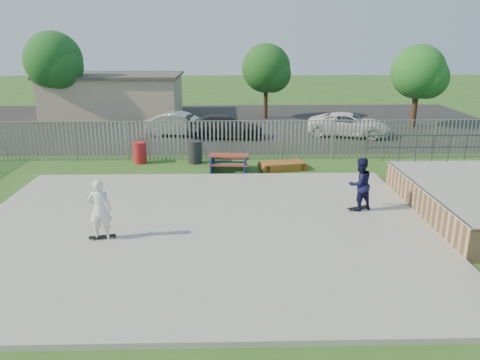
{
  "coord_description": "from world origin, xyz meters",
  "views": [
    {
      "loc": [
        0.9,
        -14.09,
        6.14
      ],
      "look_at": [
        1.31,
        2.0,
        1.1
      ],
      "focal_mm": 35.0,
      "sensor_mm": 36.0,
      "label": 1
    }
  ],
  "objects_px": {
    "car_silver": "(182,124)",
    "tree_left": "(53,61)",
    "trash_bin_red": "(140,153)",
    "tree_right": "(418,72)",
    "car_dark": "(225,127)",
    "tree_mid": "(266,68)",
    "skater_white": "(100,209)",
    "trash_bin_grey": "(195,152)",
    "skater_navy": "(360,184)",
    "car_white": "(349,125)",
    "picnic_table": "(229,163)",
    "funbox": "(283,166)"
  },
  "relations": [
    {
      "from": "tree_right",
      "to": "skater_white",
      "type": "relative_size",
      "value": 2.91
    },
    {
      "from": "tree_mid",
      "to": "skater_white",
      "type": "distance_m",
      "value": 23.1
    },
    {
      "from": "car_silver",
      "to": "trash_bin_red",
      "type": "bearing_deg",
      "value": 174.15
    },
    {
      "from": "tree_left",
      "to": "skater_navy",
      "type": "relative_size",
      "value": 3.37
    },
    {
      "from": "trash_bin_red",
      "to": "skater_navy",
      "type": "distance_m",
      "value": 11.46
    },
    {
      "from": "car_white",
      "to": "tree_mid",
      "type": "height_order",
      "value": "tree_mid"
    },
    {
      "from": "car_silver",
      "to": "tree_right",
      "type": "distance_m",
      "value": 16.07
    },
    {
      "from": "picnic_table",
      "to": "car_white",
      "type": "distance_m",
      "value": 10.75
    },
    {
      "from": "trash_bin_red",
      "to": "tree_mid",
      "type": "height_order",
      "value": "tree_mid"
    },
    {
      "from": "funbox",
      "to": "skater_white",
      "type": "relative_size",
      "value": 1.06
    },
    {
      "from": "tree_left",
      "to": "tree_right",
      "type": "bearing_deg",
      "value": -7.74
    },
    {
      "from": "funbox",
      "to": "tree_left",
      "type": "bearing_deg",
      "value": 126.53
    },
    {
      "from": "funbox",
      "to": "skater_navy",
      "type": "distance_m",
      "value": 6.11
    },
    {
      "from": "tree_left",
      "to": "car_silver",
      "type": "bearing_deg",
      "value": -31.64
    },
    {
      "from": "car_silver",
      "to": "skater_white",
      "type": "distance_m",
      "value": 15.81
    },
    {
      "from": "picnic_table",
      "to": "car_white",
      "type": "height_order",
      "value": "car_white"
    },
    {
      "from": "picnic_table",
      "to": "tree_mid",
      "type": "height_order",
      "value": "tree_mid"
    },
    {
      "from": "picnic_table",
      "to": "tree_right",
      "type": "xyz_separation_m",
      "value": [
        12.68,
        10.47,
        3.31
      ]
    },
    {
      "from": "funbox",
      "to": "tree_right",
      "type": "distance_m",
      "value": 14.89
    },
    {
      "from": "picnic_table",
      "to": "trash_bin_red",
      "type": "xyz_separation_m",
      "value": [
        -4.41,
        1.53,
        0.13
      ]
    },
    {
      "from": "car_white",
      "to": "tree_left",
      "type": "distance_m",
      "value": 21.33
    },
    {
      "from": "car_dark",
      "to": "tree_mid",
      "type": "distance_m",
      "value": 8.07
    },
    {
      "from": "picnic_table",
      "to": "car_silver",
      "type": "xyz_separation_m",
      "value": [
        -2.92,
        7.96,
        0.35
      ]
    },
    {
      "from": "car_dark",
      "to": "skater_navy",
      "type": "distance_m",
      "value": 13.69
    },
    {
      "from": "picnic_table",
      "to": "car_white",
      "type": "relative_size",
      "value": 0.39
    },
    {
      "from": "trash_bin_red",
      "to": "tree_right",
      "type": "distance_m",
      "value": 19.54
    },
    {
      "from": "picnic_table",
      "to": "skater_navy",
      "type": "xyz_separation_m",
      "value": [
        4.59,
        -5.54,
        0.7
      ]
    },
    {
      "from": "trash_bin_grey",
      "to": "tree_left",
      "type": "bearing_deg",
      "value": 131.17
    },
    {
      "from": "car_silver",
      "to": "tree_right",
      "type": "bearing_deg",
      "value": -73.72
    },
    {
      "from": "funbox",
      "to": "skater_white",
      "type": "xyz_separation_m",
      "value": [
        -6.44,
        -7.95,
        0.91
      ]
    },
    {
      "from": "car_dark",
      "to": "tree_right",
      "type": "bearing_deg",
      "value": -72.18
    },
    {
      "from": "skater_navy",
      "to": "car_white",
      "type": "bearing_deg",
      "value": -126.38
    },
    {
      "from": "tree_left",
      "to": "tree_mid",
      "type": "xyz_separation_m",
      "value": [
        15.37,
        0.24,
        -0.59
      ]
    },
    {
      "from": "trash_bin_red",
      "to": "skater_white",
      "type": "relative_size",
      "value": 0.55
    },
    {
      "from": "car_silver",
      "to": "skater_navy",
      "type": "height_order",
      "value": "skater_navy"
    },
    {
      "from": "car_silver",
      "to": "tree_mid",
      "type": "bearing_deg",
      "value": -35.71
    },
    {
      "from": "trash_bin_red",
      "to": "car_white",
      "type": "height_order",
      "value": "car_white"
    },
    {
      "from": "tree_right",
      "to": "car_white",
      "type": "bearing_deg",
      "value": -151.46
    },
    {
      "from": "picnic_table",
      "to": "funbox",
      "type": "relative_size",
      "value": 0.98
    },
    {
      "from": "trash_bin_red",
      "to": "skater_white",
      "type": "xyz_separation_m",
      "value": [
        0.51,
        -9.34,
        0.57
      ]
    },
    {
      "from": "car_dark",
      "to": "tree_mid",
      "type": "height_order",
      "value": "tree_mid"
    },
    {
      "from": "tree_left",
      "to": "tree_right",
      "type": "xyz_separation_m",
      "value": [
        25.24,
        -3.43,
        -0.58
      ]
    },
    {
      "from": "car_dark",
      "to": "skater_white",
      "type": "bearing_deg",
      "value": 170.14
    },
    {
      "from": "trash_bin_grey",
      "to": "tree_right",
      "type": "relative_size",
      "value": 0.2
    },
    {
      "from": "trash_bin_grey",
      "to": "tree_mid",
      "type": "bearing_deg",
      "value": 70.51
    },
    {
      "from": "funbox",
      "to": "tree_left",
      "type": "height_order",
      "value": "tree_left"
    },
    {
      "from": "car_silver",
      "to": "tree_left",
      "type": "distance_m",
      "value": 11.87
    },
    {
      "from": "funbox",
      "to": "car_white",
      "type": "relative_size",
      "value": 0.4
    },
    {
      "from": "tree_mid",
      "to": "skater_white",
      "type": "height_order",
      "value": "tree_mid"
    },
    {
      "from": "tree_mid",
      "to": "picnic_table",
      "type": "bearing_deg",
      "value": -101.24
    }
  ]
}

